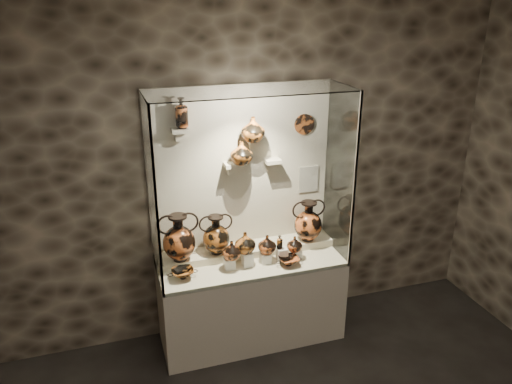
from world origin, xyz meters
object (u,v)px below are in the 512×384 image
amphora_right (308,221)px  lekythos_small (280,241)px  jug_a (232,250)px  amphora_left (179,238)px  ovoid_vase_b (253,129)px  lekythos_tall (181,111)px  kylix_right (289,260)px  kylix_left (183,273)px  jug_e (294,244)px  jug_c (267,244)px  amphora_mid (216,234)px  jug_b (245,242)px  ovoid_vase_a (241,153)px

amphora_right → lekythos_small: bearing=-152.6°
jug_a → lekythos_small: bearing=19.9°
amphora_left → ovoid_vase_b: size_ratio=2.00×
jug_a → lekythos_tall: lekythos_tall is taller
lekythos_tall → kylix_right: bearing=-31.4°
kylix_left → kylix_right: size_ratio=1.06×
amphora_left → kylix_left: (-0.01, -0.20, -0.24)m
jug_e → ovoid_vase_b: 1.12m
amphora_right → kylix_right: amphora_right is taller
jug_c → amphora_mid: bearing=161.4°
amphora_right → jug_e: bearing=-137.3°
jug_c → lekythos_tall: size_ratio=0.61×
jug_e → kylix_left: (-1.04, -0.02, -0.10)m
amphora_mid → kylix_right: bearing=-9.7°
kylix_left → jug_b: bearing=8.1°
amphora_mid → lekythos_small: 0.58m
kylix_left → ovoid_vase_b: ovoid_vase_b is taller
amphora_right → jug_c: size_ratio=2.29×
lekythos_tall → ovoid_vase_a: bearing=-11.2°
jug_c → kylix_right: jug_c is taller
jug_b → jug_c: 0.21m
amphora_left → amphora_mid: 0.34m
jug_e → lekythos_tall: bearing=-178.4°
jug_b → ovoid_vase_a: size_ratio=0.94×
amphora_mid → jug_c: (0.43, -0.18, -0.08)m
jug_a → jug_c: (0.34, 0.03, -0.01)m
amphora_mid → jug_e: amphora_mid is taller
amphora_right → jug_b: size_ratio=2.04×
kylix_left → jug_a: bearing=5.8°
amphora_right → kylix_left: (-1.26, -0.22, -0.22)m
amphora_right → jug_e: 0.31m
ovoid_vase_a → ovoid_vase_b: 0.23m
kylix_right → ovoid_vase_b: 1.22m
jug_b → jug_c: jug_b is taller
lekythos_small → kylix_left: (-0.90, -0.04, -0.14)m
jug_b → jug_e: size_ratio=1.33×
lekythos_tall → ovoid_vase_b: 0.63m
kylix_right → lekythos_tall: 1.62m
jug_e → ovoid_vase_a: size_ratio=0.71×
amphora_mid → amphora_right: size_ratio=0.93×
jug_a → jug_e: (0.60, 0.00, -0.03)m
jug_a → ovoid_vase_a: bearing=74.1°
amphora_left → kylix_right: (0.94, -0.27, -0.24)m
amphora_mid → lekythos_tall: lekythos_tall is taller
jug_c → kylix_left: jug_c is taller
amphora_mid → jug_b: 0.29m
jug_b → jug_e: bearing=-19.3°
jug_a → jug_e: bearing=18.1°
jug_e → ovoid_vase_a: (-0.42, 0.26, 0.84)m
amphora_left → lekythos_small: size_ratio=2.93×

